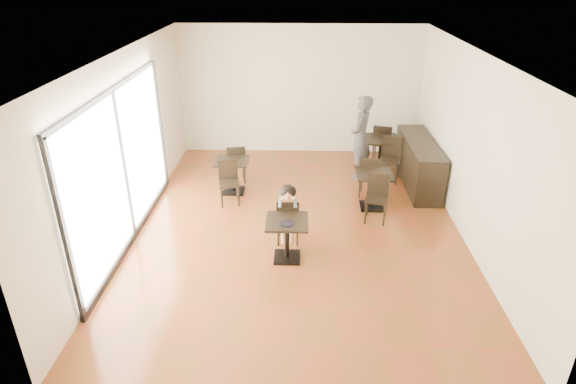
{
  "coord_description": "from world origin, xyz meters",
  "views": [
    {
      "loc": [
        0.06,
        -7.93,
        4.53
      ],
      "look_at": [
        -0.16,
        -0.6,
        1.0
      ],
      "focal_mm": 30.0,
      "sensor_mm": 36.0,
      "label": 1
    }
  ],
  "objects_px": {
    "chair_mid_a": "(370,176)",
    "chair_mid_b": "(377,199)",
    "adult_patron": "(361,137)",
    "chair_back_a": "(382,143)",
    "cafe_table_left": "(233,176)",
    "child": "(288,214)",
    "cafe_table_back": "(380,155)",
    "cafe_table_mid": "(373,190)",
    "child_table": "(287,240)",
    "chair_left_b": "(229,184)",
    "chair_back_b": "(390,160)",
    "chair_left_a": "(236,163)",
    "child_chair": "(288,220)"
  },
  "relations": [
    {
      "from": "child_table",
      "to": "chair_left_a",
      "type": "bearing_deg",
      "value": 111.81
    },
    {
      "from": "child_table",
      "to": "cafe_table_left",
      "type": "distance_m",
      "value": 2.85
    },
    {
      "from": "cafe_table_mid",
      "to": "cafe_table_left",
      "type": "height_order",
      "value": "cafe_table_mid"
    },
    {
      "from": "chair_left_a",
      "to": "chair_mid_b",
      "type": "bearing_deg",
      "value": 137.09
    },
    {
      "from": "chair_mid_a",
      "to": "chair_mid_b",
      "type": "relative_size",
      "value": 1.0
    },
    {
      "from": "chair_back_a",
      "to": "cafe_table_left",
      "type": "bearing_deg",
      "value": 44.2
    },
    {
      "from": "child",
      "to": "chair_mid_a",
      "type": "distance_m",
      "value": 2.53
    },
    {
      "from": "child_table",
      "to": "chair_back_b",
      "type": "height_order",
      "value": "chair_back_b"
    },
    {
      "from": "adult_patron",
      "to": "chair_back_a",
      "type": "height_order",
      "value": "adult_patron"
    },
    {
      "from": "chair_mid_b",
      "to": "chair_left_b",
      "type": "bearing_deg",
      "value": -179.82
    },
    {
      "from": "chair_mid_a",
      "to": "cafe_table_mid",
      "type": "bearing_deg",
      "value": 102.73
    },
    {
      "from": "cafe_table_mid",
      "to": "cafe_table_left",
      "type": "distance_m",
      "value": 2.97
    },
    {
      "from": "cafe_table_back",
      "to": "chair_left_a",
      "type": "distance_m",
      "value": 3.39
    },
    {
      "from": "chair_mid_b",
      "to": "chair_left_b",
      "type": "distance_m",
      "value": 2.97
    },
    {
      "from": "child_chair",
      "to": "chair_back_b",
      "type": "xyz_separation_m",
      "value": [
        2.2,
        2.72,
        0.06
      ]
    },
    {
      "from": "child_table",
      "to": "adult_patron",
      "type": "relative_size",
      "value": 0.38
    },
    {
      "from": "chair_back_a",
      "to": "cafe_table_mid",
      "type": "bearing_deg",
      "value": 94.01
    },
    {
      "from": "cafe_table_back",
      "to": "chair_mid_a",
      "type": "height_order",
      "value": "chair_mid_a"
    },
    {
      "from": "child_chair",
      "to": "child",
      "type": "relative_size",
      "value": 0.79
    },
    {
      "from": "child_chair",
      "to": "chair_back_a",
      "type": "distance_m",
      "value": 4.41
    },
    {
      "from": "cafe_table_left",
      "to": "chair_mid_b",
      "type": "xyz_separation_m",
      "value": [
        2.9,
        -1.2,
        0.09
      ]
    },
    {
      "from": "adult_patron",
      "to": "chair_mid_b",
      "type": "height_order",
      "value": "adult_patron"
    },
    {
      "from": "chair_back_a",
      "to": "chair_mid_a",
      "type": "bearing_deg",
      "value": 90.55
    },
    {
      "from": "cafe_table_mid",
      "to": "chair_mid_b",
      "type": "relative_size",
      "value": 0.83
    },
    {
      "from": "chair_left_a",
      "to": "chair_back_b",
      "type": "distance_m",
      "value": 3.45
    },
    {
      "from": "cafe_table_mid",
      "to": "child",
      "type": "bearing_deg",
      "value": -140.51
    },
    {
      "from": "child",
      "to": "chair_mid_a",
      "type": "height_order",
      "value": "child"
    },
    {
      "from": "child",
      "to": "cafe_table_back",
      "type": "height_order",
      "value": "child"
    },
    {
      "from": "chair_left_b",
      "to": "chair_back_a",
      "type": "bearing_deg",
      "value": 22.47
    },
    {
      "from": "cafe_table_left",
      "to": "cafe_table_back",
      "type": "xyz_separation_m",
      "value": [
        3.32,
        1.26,
        0.04
      ]
    },
    {
      "from": "adult_patron",
      "to": "chair_left_a",
      "type": "height_order",
      "value": "adult_patron"
    },
    {
      "from": "chair_left_a",
      "to": "chair_back_a",
      "type": "bearing_deg",
      "value": -171.86
    },
    {
      "from": "child",
      "to": "cafe_table_back",
      "type": "xyz_separation_m",
      "value": [
        2.07,
        3.27,
        -0.14
      ]
    },
    {
      "from": "cafe_table_mid",
      "to": "chair_left_a",
      "type": "xyz_separation_m",
      "value": [
        -2.9,
        1.2,
        0.06
      ]
    },
    {
      "from": "child_table",
      "to": "chair_left_a",
      "type": "distance_m",
      "value": 3.35
    },
    {
      "from": "adult_patron",
      "to": "child",
      "type": "bearing_deg",
      "value": -11.06
    },
    {
      "from": "adult_patron",
      "to": "chair_back_b",
      "type": "distance_m",
      "value": 0.83
    },
    {
      "from": "child_chair",
      "to": "cafe_table_mid",
      "type": "distance_m",
      "value": 2.15
    },
    {
      "from": "cafe_table_back",
      "to": "chair_back_b",
      "type": "height_order",
      "value": "chair_back_b"
    },
    {
      "from": "cafe_table_left",
      "to": "chair_back_b",
      "type": "xyz_separation_m",
      "value": [
        3.45,
        0.71,
        0.13
      ]
    },
    {
      "from": "child",
      "to": "chair_back_b",
      "type": "distance_m",
      "value": 3.5
    },
    {
      "from": "cafe_table_left",
      "to": "chair_mid_b",
      "type": "relative_size",
      "value": 0.81
    },
    {
      "from": "adult_patron",
      "to": "chair_back_b",
      "type": "relative_size",
      "value": 1.9
    },
    {
      "from": "child_table",
      "to": "chair_left_b",
      "type": "bearing_deg",
      "value": 121.76
    },
    {
      "from": "cafe_table_back",
      "to": "cafe_table_left",
      "type": "bearing_deg",
      "value": -159.26
    },
    {
      "from": "chair_mid_b",
      "to": "chair_left_a",
      "type": "height_order",
      "value": "chair_mid_b"
    },
    {
      "from": "chair_left_a",
      "to": "chair_left_b",
      "type": "relative_size",
      "value": 1.0
    },
    {
      "from": "adult_patron",
      "to": "cafe_table_left",
      "type": "bearing_deg",
      "value": -54.58
    },
    {
      "from": "adult_patron",
      "to": "chair_back_a",
      "type": "bearing_deg",
      "value": 159.15
    },
    {
      "from": "chair_left_b",
      "to": "child_table",
      "type": "bearing_deg",
      "value": -70.12
    }
  ]
}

